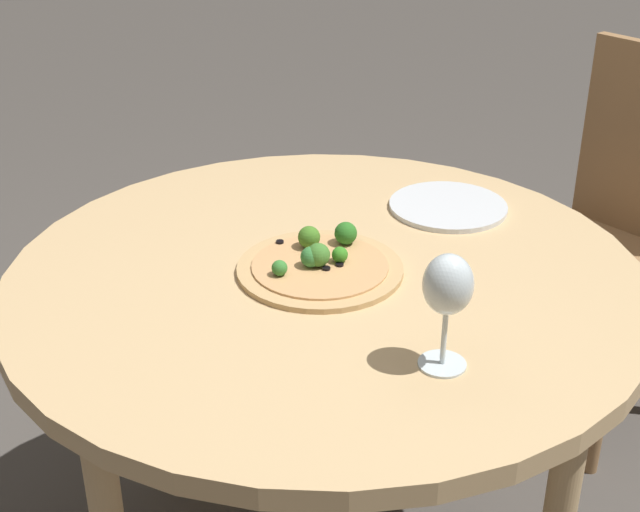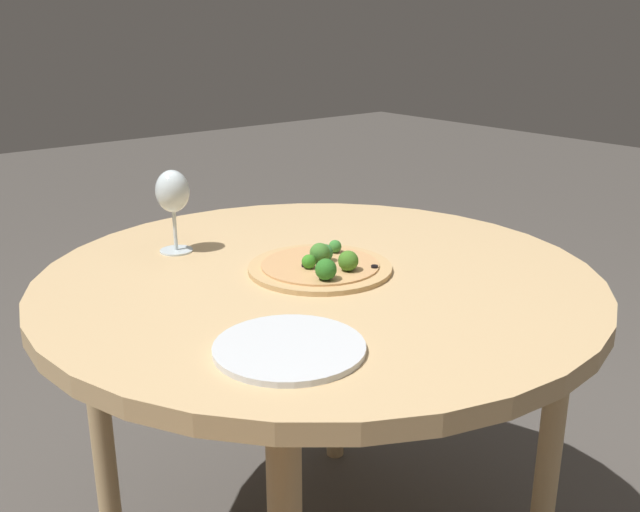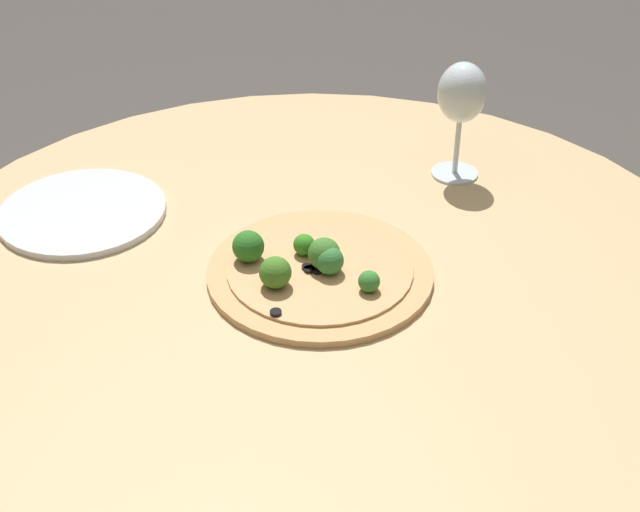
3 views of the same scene
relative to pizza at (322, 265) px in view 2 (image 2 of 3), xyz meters
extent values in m
cylinder|color=tan|center=(0.01, 0.00, -0.03)|extent=(1.10, 1.10, 0.04)
cylinder|color=tan|center=(-0.33, -0.34, -0.40)|extent=(0.05, 0.05, 0.70)
cylinder|color=tan|center=(0.35, -0.34, -0.40)|extent=(0.05, 0.05, 0.70)
cylinder|color=tan|center=(-0.33, 0.34, -0.40)|extent=(0.05, 0.05, 0.70)
cylinder|color=tan|center=(0.00, -0.01, -0.01)|extent=(0.29, 0.29, 0.01)
cylinder|color=tan|center=(0.00, -0.01, 0.00)|extent=(0.23, 0.23, 0.00)
sphere|color=#407A2E|center=(0.00, -0.01, 0.02)|extent=(0.04, 0.04, 0.04)
sphere|color=#367C3A|center=(-0.02, -0.01, 0.02)|extent=(0.04, 0.04, 0.04)
sphere|color=#427924|center=(-0.02, 0.06, 0.02)|extent=(0.04, 0.04, 0.04)
sphere|color=#377E32|center=(-0.07, -0.04, 0.02)|extent=(0.03, 0.03, 0.03)
sphere|color=#2B6F23|center=(0.05, 0.07, 0.02)|extent=(0.04, 0.04, 0.04)
sphere|color=#368422|center=(0.03, 0.00, 0.02)|extent=(0.03, 0.03, 0.03)
cylinder|color=black|center=(0.03, -0.01, 0.00)|extent=(0.01, 0.01, 0.00)
cylinder|color=black|center=(-0.01, 0.01, 0.00)|extent=(0.01, 0.01, 0.00)
cylinder|color=black|center=(0.00, 0.01, 0.00)|extent=(0.01, 0.01, 0.00)
cylinder|color=black|center=(0.00, 0.01, 0.00)|extent=(0.01, 0.01, 0.00)
cylinder|color=black|center=(-0.07, 0.08, 0.00)|extent=(0.01, 0.01, 0.00)
cylinder|color=black|center=(0.01, -0.02, 0.00)|extent=(0.01, 0.01, 0.00)
cylinder|color=silver|center=(0.16, -0.29, -0.01)|extent=(0.07, 0.07, 0.00)
cylinder|color=silver|center=(0.16, -0.29, 0.03)|extent=(0.01, 0.01, 0.08)
ellipsoid|color=silver|center=(0.16, -0.29, 0.12)|extent=(0.07, 0.07, 0.09)
cylinder|color=silver|center=(0.26, 0.24, -0.01)|extent=(0.23, 0.23, 0.01)
camera|label=1|loc=(-0.06, -1.34, 0.72)|focal=50.00mm
camera|label=2|loc=(0.84, 1.02, 0.47)|focal=40.00mm
camera|label=3|loc=(-0.84, 0.35, 0.64)|focal=50.00mm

